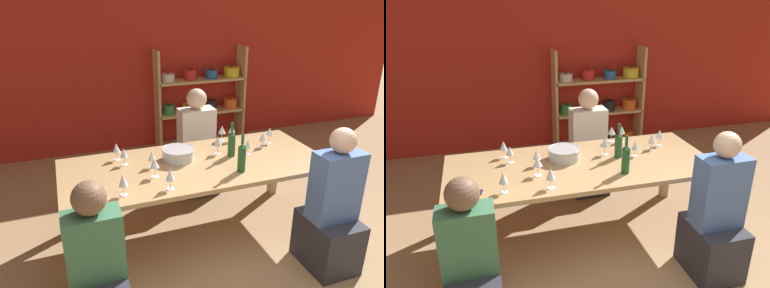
% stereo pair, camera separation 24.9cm
% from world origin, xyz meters
% --- Properties ---
extents(wall_back_red, '(8.80, 0.06, 2.70)m').
position_xyz_m(wall_back_red, '(0.00, 3.83, 1.35)').
color(wall_back_red, red).
rests_on(wall_back_red, ground_plane).
extents(shelf_unit, '(1.37, 0.30, 1.46)m').
position_xyz_m(shelf_unit, '(0.76, 3.63, 0.64)').
color(shelf_unit, tan).
rests_on(shelf_unit, ground_plane).
extents(dining_table, '(2.40, 1.03, 0.75)m').
position_xyz_m(dining_table, '(-0.19, 1.41, 0.67)').
color(dining_table, tan).
rests_on(dining_table, ground_plane).
extents(mixing_bowl, '(0.30, 0.30, 0.11)m').
position_xyz_m(mixing_bowl, '(-0.32, 1.54, 0.81)').
color(mixing_bowl, '#B7BABC').
rests_on(mixing_bowl, dining_table).
extents(wine_bottle_green, '(0.07, 0.07, 0.34)m').
position_xyz_m(wine_bottle_green, '(0.12, 1.12, 0.88)').
color(wine_bottle_green, '#1E4C23').
rests_on(wine_bottle_green, dining_table).
extents(wine_bottle_dark, '(0.07, 0.07, 0.33)m').
position_xyz_m(wine_bottle_dark, '(0.19, 1.46, 0.87)').
color(wine_bottle_dark, '#1E4C23').
rests_on(wine_bottle_dark, dining_table).
extents(wine_glass_red_a, '(0.08, 0.08, 0.17)m').
position_xyz_m(wine_glass_red_a, '(-0.60, 1.27, 0.87)').
color(wine_glass_red_a, white).
rests_on(wine_glass_red_a, dining_table).
extents(wine_glass_white_a, '(0.07, 0.07, 0.18)m').
position_xyz_m(wine_glass_white_a, '(-0.91, 1.06, 0.87)').
color(wine_glass_white_a, white).
rests_on(wine_glass_white_a, dining_table).
extents(wine_glass_white_b, '(0.07, 0.07, 0.16)m').
position_xyz_m(wine_glass_white_b, '(-0.80, 1.60, 0.86)').
color(wine_glass_white_b, white).
rests_on(wine_glass_white_b, dining_table).
extents(wine_glass_white_c, '(0.07, 0.07, 0.16)m').
position_xyz_m(wine_glass_white_c, '(-0.58, 1.46, 0.85)').
color(wine_glass_white_c, white).
rests_on(wine_glass_white_c, dining_table).
extents(wine_glass_white_d, '(0.07, 0.07, 0.18)m').
position_xyz_m(wine_glass_white_d, '(0.08, 1.54, 0.87)').
color(wine_glass_white_d, white).
rests_on(wine_glass_white_d, dining_table).
extents(wine_glass_empty_a, '(0.07, 0.07, 0.18)m').
position_xyz_m(wine_glass_empty_a, '(0.36, 1.81, 0.87)').
color(wine_glass_empty_a, white).
rests_on(wine_glass_empty_a, dining_table).
extents(wine_glass_red_b, '(0.08, 0.08, 0.16)m').
position_xyz_m(wine_glass_red_b, '(0.26, 1.84, 0.86)').
color(wine_glass_red_b, white).
rests_on(wine_glass_red_b, dining_table).
extents(wine_glass_red_c, '(0.07, 0.07, 0.18)m').
position_xyz_m(wine_glass_red_c, '(-0.55, 1.03, 0.87)').
color(wine_glass_red_c, white).
rests_on(wine_glass_red_c, dining_table).
extents(wine_glass_red_d, '(0.07, 0.07, 0.16)m').
position_xyz_m(wine_glass_red_d, '(0.58, 1.55, 0.85)').
color(wine_glass_red_d, white).
rests_on(wine_glass_red_d, dining_table).
extents(wine_glass_white_e, '(0.07, 0.07, 0.17)m').
position_xyz_m(wine_glass_white_e, '(0.69, 1.61, 0.87)').
color(wine_glass_white_e, white).
rests_on(wine_glass_white_e, dining_table).
extents(wine_glass_red_e, '(0.07, 0.07, 0.17)m').
position_xyz_m(wine_glass_red_e, '(-0.85, 1.73, 0.86)').
color(wine_glass_red_e, white).
rests_on(wine_glass_red_e, dining_table).
extents(wine_glass_white_f, '(0.07, 0.07, 0.15)m').
position_xyz_m(wine_glass_white_f, '(0.35, 1.43, 0.85)').
color(wine_glass_white_f, white).
rests_on(wine_glass_white_f, dining_table).
extents(cell_phone, '(0.16, 0.10, 0.01)m').
position_xyz_m(cell_phone, '(-1.15, 1.12, 0.75)').
color(cell_phone, '#1E2338').
rests_on(cell_phone, dining_table).
extents(person_near_a, '(0.38, 0.48, 1.24)m').
position_xyz_m(person_near_a, '(0.70, 0.61, 0.46)').
color(person_near_a, '#2D2D38').
rests_on(person_near_a, ground_plane).
extents(person_far_a, '(0.40, 0.50, 1.22)m').
position_xyz_m(person_far_a, '(0.14, 2.26, 0.45)').
color(person_far_a, '#2D2D38').
rests_on(person_far_a, ground_plane).
extents(person_near_b, '(0.37, 0.46, 1.14)m').
position_xyz_m(person_near_b, '(-1.19, 0.60, 0.43)').
color(person_near_b, '#2D2D38').
rests_on(person_near_b, ground_plane).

